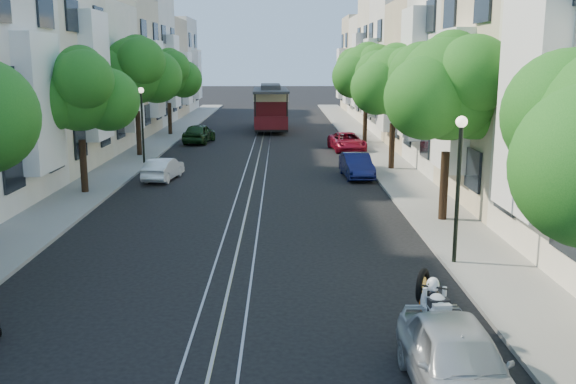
{
  "coord_description": "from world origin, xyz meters",
  "views": [
    {
      "loc": [
        1.36,
        -13.48,
        5.8
      ],
      "look_at": [
        1.57,
        5.96,
        1.76
      ],
      "focal_mm": 40.0,
      "sensor_mm": 36.0,
      "label": 1
    }
  ],
  "objects_px": {
    "tree_w_c": "(137,72)",
    "parked_car_w_mid": "(163,169)",
    "tree_w_b": "(80,93)",
    "lamp_east": "(459,168)",
    "parked_car_e_near": "(457,362)",
    "tree_e_c": "(395,83)",
    "cable_car": "(271,105)",
    "tree_e_d": "(367,73)",
    "lamp_west": "(142,114)",
    "tree_e_b": "(451,90)",
    "parked_car_w_far": "(199,133)",
    "sportbike_rider": "(434,310)",
    "tree_w_d": "(169,75)",
    "parked_car_e_mid": "(357,166)",
    "parked_car_e_far": "(347,142)"
  },
  "relations": [
    {
      "from": "tree_w_b",
      "to": "lamp_east",
      "type": "distance_m",
      "value": 16.81
    },
    {
      "from": "tree_w_c",
      "to": "parked_car_w_mid",
      "type": "relative_size",
      "value": 2.13
    },
    {
      "from": "tree_e_b",
      "to": "parked_car_e_mid",
      "type": "bearing_deg",
      "value": 103.46
    },
    {
      "from": "cable_car",
      "to": "parked_car_e_mid",
      "type": "bearing_deg",
      "value": -79.56
    },
    {
      "from": "tree_e_c",
      "to": "cable_car",
      "type": "relative_size",
      "value": 0.73
    },
    {
      "from": "parked_car_e_near",
      "to": "parked_car_e_mid",
      "type": "relative_size",
      "value": 1.09
    },
    {
      "from": "tree_w_d",
      "to": "parked_car_e_mid",
      "type": "relative_size",
      "value": 1.78
    },
    {
      "from": "tree_e_c",
      "to": "sportbike_rider",
      "type": "distance_m",
      "value": 21.88
    },
    {
      "from": "tree_e_d",
      "to": "lamp_east",
      "type": "height_order",
      "value": "tree_e_d"
    },
    {
      "from": "tree_w_b",
      "to": "parked_car_w_far",
      "type": "distance_m",
      "value": 18.05
    },
    {
      "from": "lamp_east",
      "to": "parked_car_e_mid",
      "type": "bearing_deg",
      "value": 94.86
    },
    {
      "from": "tree_e_c",
      "to": "parked_car_e_near",
      "type": "height_order",
      "value": "tree_e_c"
    },
    {
      "from": "tree_w_b",
      "to": "tree_e_c",
      "type": "bearing_deg",
      "value": 22.62
    },
    {
      "from": "tree_e_c",
      "to": "tree_w_b",
      "type": "relative_size",
      "value": 1.04
    },
    {
      "from": "tree_w_b",
      "to": "lamp_east",
      "type": "height_order",
      "value": "tree_w_b"
    },
    {
      "from": "lamp_west",
      "to": "cable_car",
      "type": "relative_size",
      "value": 0.46
    },
    {
      "from": "tree_w_c",
      "to": "tree_w_d",
      "type": "relative_size",
      "value": 1.09
    },
    {
      "from": "tree_e_d",
      "to": "lamp_west",
      "type": "height_order",
      "value": "tree_e_d"
    },
    {
      "from": "tree_e_c",
      "to": "cable_car",
      "type": "xyz_separation_m",
      "value": [
        -6.76,
        19.8,
        -2.57
      ]
    },
    {
      "from": "cable_car",
      "to": "tree_w_c",
      "type": "bearing_deg",
      "value": -118.8
    },
    {
      "from": "parked_car_e_near",
      "to": "parked_car_w_far",
      "type": "bearing_deg",
      "value": 103.58
    },
    {
      "from": "sportbike_rider",
      "to": "tree_w_d",
      "type": "bearing_deg",
      "value": 101.14
    },
    {
      "from": "tree_w_c",
      "to": "parked_car_e_near",
      "type": "distance_m",
      "value": 30.84
    },
    {
      "from": "tree_w_d",
      "to": "parked_car_w_mid",
      "type": "distance_m",
      "value": 19.19
    },
    {
      "from": "tree_w_b",
      "to": "lamp_west",
      "type": "bearing_deg",
      "value": 84.03
    },
    {
      "from": "tree_w_c",
      "to": "parked_car_e_mid",
      "type": "height_order",
      "value": "tree_w_c"
    },
    {
      "from": "tree_w_d",
      "to": "lamp_west",
      "type": "relative_size",
      "value": 1.57
    },
    {
      "from": "parked_car_w_mid",
      "to": "tree_w_c",
      "type": "bearing_deg",
      "value": -62.15
    },
    {
      "from": "tree_e_d",
      "to": "parked_car_w_far",
      "type": "xyz_separation_m",
      "value": [
        -11.66,
        0.45,
        -4.18
      ]
    },
    {
      "from": "tree_w_b",
      "to": "parked_car_e_mid",
      "type": "distance_m",
      "value": 13.43
    },
    {
      "from": "parked_car_e_far",
      "to": "tree_w_d",
      "type": "bearing_deg",
      "value": 139.85
    },
    {
      "from": "tree_e_c",
      "to": "parked_car_e_far",
      "type": "relative_size",
      "value": 1.55
    },
    {
      "from": "tree_w_d",
      "to": "parked_car_e_mid",
      "type": "bearing_deg",
      "value": -55.81
    },
    {
      "from": "lamp_east",
      "to": "parked_car_w_mid",
      "type": "xyz_separation_m",
      "value": [
        -10.7,
        13.42,
        -2.3
      ]
    },
    {
      "from": "tree_e_b",
      "to": "parked_car_w_far",
      "type": "relative_size",
      "value": 1.66
    },
    {
      "from": "lamp_west",
      "to": "parked_car_e_near",
      "type": "bearing_deg",
      "value": -67.06
    },
    {
      "from": "tree_e_c",
      "to": "tree_w_c",
      "type": "height_order",
      "value": "tree_w_c"
    },
    {
      "from": "parked_car_e_near",
      "to": "tree_e_c",
      "type": "bearing_deg",
      "value": 82.34
    },
    {
      "from": "tree_e_d",
      "to": "parked_car_e_mid",
      "type": "bearing_deg",
      "value": -99.34
    },
    {
      "from": "tree_e_d",
      "to": "parked_car_e_mid",
      "type": "xyz_separation_m",
      "value": [
        -2.14,
        -13.04,
        -4.27
      ]
    },
    {
      "from": "parked_car_w_far",
      "to": "lamp_west",
      "type": "bearing_deg",
      "value": 86.45
    },
    {
      "from": "tree_e_b",
      "to": "cable_car",
      "type": "height_order",
      "value": "tree_e_b"
    },
    {
      "from": "parked_car_e_near",
      "to": "parked_car_w_mid",
      "type": "distance_m",
      "value": 22.5
    },
    {
      "from": "tree_e_b",
      "to": "tree_e_d",
      "type": "xyz_separation_m",
      "value": [
        0.0,
        22.0,
        0.13
      ]
    },
    {
      "from": "parked_car_e_far",
      "to": "tree_e_c",
      "type": "bearing_deg",
      "value": -83.72
    },
    {
      "from": "tree_w_b",
      "to": "parked_car_e_far",
      "type": "xyz_separation_m",
      "value": [
        12.74,
        13.45,
        -3.81
      ]
    },
    {
      "from": "lamp_east",
      "to": "parked_car_w_far",
      "type": "bearing_deg",
      "value": 111.31
    },
    {
      "from": "tree_e_c",
      "to": "parked_car_e_near",
      "type": "bearing_deg",
      "value": -97.01
    },
    {
      "from": "tree_e_d",
      "to": "tree_e_c",
      "type": "bearing_deg",
      "value": -90.0
    },
    {
      "from": "tree_w_c",
      "to": "sportbike_rider",
      "type": "distance_m",
      "value": 29.1
    }
  ]
}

